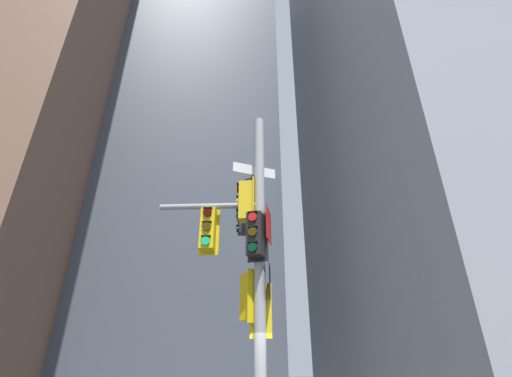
{
  "coord_description": "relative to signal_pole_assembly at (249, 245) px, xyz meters",
  "views": [
    {
      "loc": [
        -2.17,
        -7.55,
        1.91
      ],
      "look_at": [
        -0.06,
        0.09,
        5.87
      ],
      "focal_mm": 24.8,
      "sensor_mm": 36.0,
      "label": 1
    }
  ],
  "objects": [
    {
      "name": "signal_pole_assembly",
      "position": [
        0.0,
        0.0,
        0.0
      ],
      "size": [
        2.91,
        3.72,
        7.94
      ],
      "color": "#9EA0A3",
      "rests_on": "ground"
    },
    {
      "name": "building_tower_right",
      "position": [
        17.39,
        10.91,
        21.08
      ],
      "size": [
        15.56,
        15.56,
        51.21
      ],
      "primitive_type": "cube",
      "color": "#9399A3",
      "rests_on": "ground"
    },
    {
      "name": "building_mid_block",
      "position": [
        -0.98,
        19.86,
        18.88
      ],
      "size": [
        13.39,
        13.39,
        46.81
      ],
      "primitive_type": "cube",
      "color": "#4C5460",
      "rests_on": "ground"
    }
  ]
}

